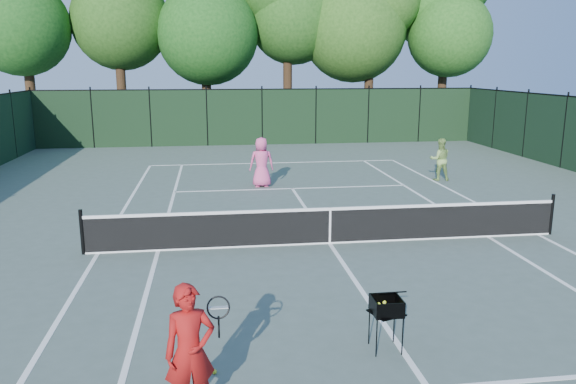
{
  "coord_description": "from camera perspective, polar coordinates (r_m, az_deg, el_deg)",
  "views": [
    {
      "loc": [
        -2.79,
        -12.86,
        4.24
      ],
      "look_at": [
        -0.89,
        1.0,
        1.1
      ],
      "focal_mm": 35.0,
      "sensor_mm": 36.0,
      "label": 1
    }
  ],
  "objects": [
    {
      "name": "service_line_far",
      "position": [
        19.92,
        0.43,
        0.36
      ],
      "size": [
        8.23,
        0.1,
        0.01
      ],
      "primitive_type": "cube",
      "color": "white",
      "rests_on": "ground"
    },
    {
      "name": "tennis_net",
      "position": [
        13.69,
        4.28,
        -3.34
      ],
      "size": [
        11.69,
        0.09,
        1.06
      ],
      "color": "black",
      "rests_on": "ground"
    },
    {
      "name": "fence_far",
      "position": [
        31.11,
        -2.65,
        7.58
      ],
      "size": [
        24.0,
        0.05,
        3.0
      ],
      "primitive_type": "cube",
      "color": "black",
      "rests_on": "ground"
    },
    {
      "name": "tree_5",
      "position": [
        38.12,
        15.81,
        17.41
      ],
      "size": [
        5.8,
        5.8,
        12.23
      ],
      "color": "black",
      "rests_on": "ground"
    },
    {
      "name": "center_service_line",
      "position": [
        13.82,
        4.25,
        -5.23
      ],
      "size": [
        0.1,
        12.8,
        0.01
      ],
      "primitive_type": "cube",
      "color": "white",
      "rests_on": "ground"
    },
    {
      "name": "player_green",
      "position": [
        22.03,
        15.18,
        3.22
      ],
      "size": [
        0.86,
        0.71,
        1.6
      ],
      "rotation": [
        0.0,
        0.0,
        3.0
      ],
      "color": "#86AD56",
      "rests_on": "ground"
    },
    {
      "name": "tree_2",
      "position": [
        34.84,
        -8.54,
        18.26
      ],
      "size": [
        6.0,
        6.0,
        12.4
      ],
      "color": "black",
      "rests_on": "ground"
    },
    {
      "name": "sideline_doubles_right",
      "position": [
        15.87,
        24.06,
        -3.97
      ],
      "size": [
        0.1,
        23.77,
        0.01
      ],
      "primitive_type": "cube",
      "color": "white",
      "rests_on": "ground"
    },
    {
      "name": "loose_ball_midcourt",
      "position": [
        8.36,
        -7.49,
        -17.65
      ],
      "size": [
        0.07,
        0.07,
        0.07
      ],
      "primitive_type": "sphere",
      "color": "#CBE32E",
      "rests_on": "ground"
    },
    {
      "name": "player_pink",
      "position": [
        20.11,
        -2.7,
        3.05
      ],
      "size": [
        0.88,
        0.59,
        1.78
      ],
      "rotation": [
        0.0,
        0.0,
        3.16
      ],
      "color": "#E14F8C",
      "rests_on": "ground"
    },
    {
      "name": "ground",
      "position": [
        13.82,
        4.25,
        -5.24
      ],
      "size": [
        90.0,
        90.0,
        0.0
      ],
      "primitive_type": "plane",
      "color": "#4A5950",
      "rests_on": "ground"
    },
    {
      "name": "tree_4",
      "position": [
        36.04,
        8.46,
        18.73
      ],
      "size": [
        6.2,
        6.2,
        12.97
      ],
      "color": "black",
      "rests_on": "ground"
    },
    {
      "name": "sideline_doubles_left",
      "position": [
        13.8,
        -18.75,
        -5.92
      ],
      "size": [
        0.1,
        23.77,
        0.01
      ],
      "primitive_type": "cube",
      "color": "white",
      "rests_on": "ground"
    },
    {
      "name": "sideline_singles_right",
      "position": [
        15.2,
        19.65,
        -4.3
      ],
      "size": [
        0.1,
        23.77,
        0.01
      ],
      "primitive_type": "cube",
      "color": "white",
      "rests_on": "ground"
    },
    {
      "name": "sideline_singles_left",
      "position": [
        13.6,
        -13.06,
        -5.83
      ],
      "size": [
        0.1,
        23.77,
        0.01
      ],
      "primitive_type": "cube",
      "color": "white",
      "rests_on": "ground"
    },
    {
      "name": "baseline_far",
      "position": [
        25.26,
        -1.35,
        2.98
      ],
      "size": [
        10.97,
        0.1,
        0.01
      ],
      "primitive_type": "cube",
      "color": "white",
      "rests_on": "ground"
    },
    {
      "name": "ball_hopper",
      "position": [
        8.75,
        9.98,
        -11.38
      ],
      "size": [
        0.56,
        0.56,
        0.84
      ],
      "rotation": [
        0.0,
        0.0,
        0.34
      ],
      "color": "black",
      "rests_on": "ground"
    },
    {
      "name": "coach",
      "position": [
        7.16,
        -9.93,
        -15.7
      ],
      "size": [
        0.86,
        0.77,
        1.72
      ],
      "rotation": [
        0.0,
        0.0,
        0.23
      ],
      "color": "#A41412",
      "rests_on": "ground"
    }
  ]
}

